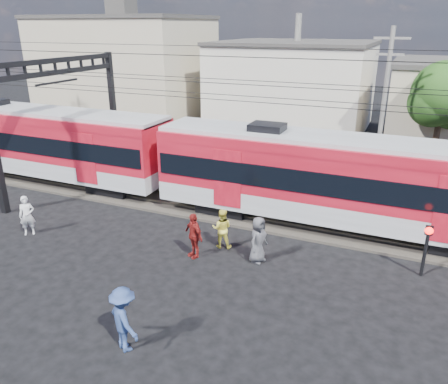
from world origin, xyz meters
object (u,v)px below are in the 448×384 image
at_px(pedestrian_a, 27,216).
at_px(crossing_signal, 427,241).
at_px(pedestrian_c, 124,319).
at_px(commuter_train, 342,178).

xyz_separation_m(pedestrian_a, crossing_signal, (15.71, 3.10, 0.51)).
distance_m(pedestrian_a, pedestrian_c, 9.20).
relative_size(commuter_train, pedestrian_c, 25.67).
xyz_separation_m(pedestrian_a, pedestrian_c, (8.11, -4.35, 0.10)).
xyz_separation_m(commuter_train, pedestrian_a, (-12.22, -5.81, -1.52)).
xyz_separation_m(commuter_train, pedestrian_c, (-4.11, -10.15, -1.42)).
bearing_deg(commuter_train, crossing_signal, -37.71).
xyz_separation_m(commuter_train, crossing_signal, (3.49, -2.70, -1.01)).
relative_size(pedestrian_a, pedestrian_c, 0.90).
distance_m(commuter_train, pedestrian_c, 11.05).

